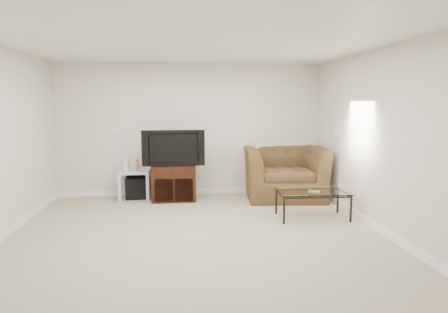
{
  "coord_description": "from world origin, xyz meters",
  "views": [
    {
      "loc": [
        -0.2,
        -5.12,
        1.76
      ],
      "look_at": [
        0.5,
        1.2,
        0.9
      ],
      "focal_mm": 32.0,
      "sensor_mm": 36.0,
      "label": 1
    }
  ],
  "objects": [
    {
      "name": "plate_right_switch",
      "position": [
        2.49,
        1.6,
        1.25
      ],
      "size": [
        0.02,
        0.09,
        0.13
      ],
      "primitive_type": "cube",
      "color": "white",
      "rests_on": "wall_right"
    },
    {
      "name": "game_case",
      "position": [
        -0.98,
        2.26,
        0.63
      ],
      "size": [
        0.07,
        0.16,
        0.21
      ],
      "primitive_type": "cube",
      "rotation": [
        0.0,
        0.0,
        0.08
      ],
      "color": "#CC4C4C",
      "rests_on": "side_table"
    },
    {
      "name": "side_table",
      "position": [
        -1.04,
        2.28,
        0.26
      ],
      "size": [
        0.55,
        0.55,
        0.53
      ],
      "primitive_type": null,
      "rotation": [
        0.0,
        0.0,
        0.01
      ],
      "color": "silver",
      "rests_on": "floor"
    },
    {
      "name": "television",
      "position": [
        -0.32,
        2.02,
        0.97
      ],
      "size": [
        1.03,
        0.22,
        0.64
      ],
      "primitive_type": "imported",
      "rotation": [
        0.0,
        0.0,
        0.02
      ],
      "color": "black",
      "rests_on": "tv_stand"
    },
    {
      "name": "remote",
      "position": [
        1.81,
        0.6,
        0.43
      ],
      "size": [
        0.17,
        0.1,
        0.02
      ],
      "primitive_type": "cube",
      "rotation": [
        0.0,
        0.0,
        -0.34
      ],
      "color": "#B2B2B7",
      "rests_on": "coffee_table"
    },
    {
      "name": "plate_back",
      "position": [
        -1.4,
        2.49,
        1.25
      ],
      "size": [
        0.12,
        0.02,
        0.12
      ],
      "primitive_type": "cube",
      "color": "white",
      "rests_on": "wall_back"
    },
    {
      "name": "subwoofer",
      "position": [
        -1.01,
        2.3,
        0.19
      ],
      "size": [
        0.44,
        0.44,
        0.41
      ],
      "primitive_type": "cube",
      "rotation": [
        0.0,
        0.0,
        0.08
      ],
      "color": "black",
      "rests_on": "floor"
    },
    {
      "name": "floor",
      "position": [
        0.0,
        0.0,
        0.0
      ],
      "size": [
        5.0,
        5.0,
        0.0
      ],
      "primitive_type": "plane",
      "color": "tan",
      "rests_on": "ground"
    },
    {
      "name": "plate_right_outlet",
      "position": [
        2.49,
        1.3,
        0.3
      ],
      "size": [
        0.02,
        0.08,
        0.12
      ],
      "primitive_type": "cube",
      "color": "white",
      "rests_on": "wall_right"
    },
    {
      "name": "coffee_table",
      "position": [
        1.8,
        0.65,
        0.21
      ],
      "size": [
        1.1,
        0.64,
        0.42
      ],
      "primitive_type": null,
      "rotation": [
        0.0,
        0.0,
        -0.03
      ],
      "color": "black",
      "rests_on": "floor"
    },
    {
      "name": "tv_stand",
      "position": [
        -0.32,
        2.05,
        0.32
      ],
      "size": [
        0.78,
        0.54,
        0.65
      ],
      "primitive_type": null,
      "rotation": [
        0.0,
        0.0,
        -0.0
      ],
      "color": "black",
      "rests_on": "floor"
    },
    {
      "name": "wall_right",
      "position": [
        2.5,
        0.0,
        1.25
      ],
      "size": [
        0.02,
        5.0,
        2.5
      ],
      "primitive_type": "cube",
      "color": "silver",
      "rests_on": "ground"
    },
    {
      "name": "recliner",
      "position": [
        1.72,
        2.02,
        0.63
      ],
      "size": [
        1.53,
        1.07,
        1.27
      ],
      "primitive_type": "imported",
      "rotation": [
        0.0,
        0.0,
        -0.09
      ],
      "color": "brown",
      "rests_on": "floor"
    },
    {
      "name": "game_console",
      "position": [
        -1.17,
        2.26,
        0.65
      ],
      "size": [
        0.07,
        0.18,
        0.24
      ],
      "primitive_type": "cube",
      "rotation": [
        0.0,
        0.0,
        -0.08
      ],
      "color": "white",
      "rests_on": "side_table"
    },
    {
      "name": "wall_back",
      "position": [
        0.0,
        2.5,
        1.25
      ],
      "size": [
        5.0,
        0.02,
        2.5
      ],
      "primitive_type": "cube",
      "color": "silver",
      "rests_on": "ground"
    },
    {
      "name": "ceiling",
      "position": [
        0.0,
        0.0,
        2.5
      ],
      "size": [
        5.0,
        5.0,
        0.0
      ],
      "primitive_type": "plane",
      "color": "white",
      "rests_on": "ground"
    },
    {
      "name": "dvd_player",
      "position": [
        -0.32,
        2.01,
        0.54
      ],
      "size": [
        0.44,
        0.31,
        0.06
      ],
      "primitive_type": "cube",
      "rotation": [
        0.0,
        0.0,
        -0.0
      ],
      "color": "black",
      "rests_on": "tv_stand"
    }
  ]
}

